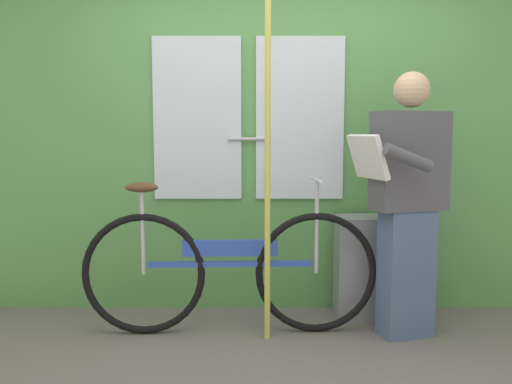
% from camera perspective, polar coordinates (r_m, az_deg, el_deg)
% --- Properties ---
extents(train_door_wall, '(5.02, 0.28, 2.34)m').
position_cam_1_polar(train_door_wall, '(3.75, 2.45, 6.03)').
color(train_door_wall, '#56934C').
rests_on(train_door_wall, ground_plane).
extents(bicycle_near_door, '(1.81, 0.44, 0.96)m').
position_cam_1_polar(bicycle_near_door, '(3.34, -2.64, -8.25)').
color(bicycle_near_door, black).
rests_on(bicycle_near_door, ground_plane).
extents(passenger_reading_newspaper, '(0.61, 0.53, 1.59)m').
position_cam_1_polar(passenger_reading_newspaper, '(3.33, 15.94, -0.79)').
color(passenger_reading_newspaper, slate).
rests_on(passenger_reading_newspaper, ground_plane).
extents(trash_bin_by_wall, '(0.34, 0.28, 0.68)m').
position_cam_1_polar(trash_bin_by_wall, '(3.71, 11.38, -7.78)').
color(trash_bin_by_wall, gray).
rests_on(trash_bin_by_wall, ground_plane).
extents(handrail_pole, '(0.04, 0.04, 2.30)m').
position_cam_1_polar(handrail_pole, '(3.14, 1.49, 4.69)').
color(handrail_pole, '#C6C14C').
rests_on(handrail_pole, ground_plane).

